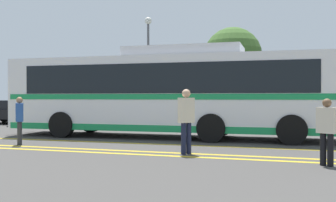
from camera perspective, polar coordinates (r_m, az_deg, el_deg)
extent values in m
plane|color=#423F3D|center=(15.25, 2.46, -5.32)|extent=(220.00, 220.00, 0.00)
cube|color=gold|center=(13.20, -2.83, -6.23)|extent=(32.62, 0.20, 0.01)
cube|color=gold|center=(11.55, -5.87, -7.21)|extent=(32.62, 0.20, 0.01)
cube|color=gold|center=(11.03, -7.04, -7.58)|extent=(32.62, 0.20, 0.01)
cube|color=#99999E|center=(21.92, 5.32, -3.32)|extent=(40.62, 0.36, 0.15)
cube|color=silver|center=(15.19, 0.00, 1.10)|extent=(12.67, 2.79, 2.77)
cube|color=black|center=(15.20, 0.00, 3.12)|extent=(10.90, 2.80, 1.08)
cube|color=#198C4C|center=(15.19, 0.00, 0.63)|extent=(12.42, 2.83, 0.20)
cube|color=#198C4C|center=(15.23, 0.00, -3.66)|extent=(12.42, 2.82, 0.24)
cube|color=black|center=(17.99, -19.77, 1.13)|extent=(0.09, 2.23, 2.06)
cube|color=black|center=(18.04, -19.79, 4.92)|extent=(0.08, 1.78, 0.24)
cube|color=silver|center=(15.13, 2.32, 7.07)|extent=(4.46, 2.12, 0.37)
cube|color=black|center=(18.18, -20.48, -2.66)|extent=(0.08, 1.90, 0.04)
cube|color=black|center=(18.20, -20.48, -3.29)|extent=(0.08, 1.90, 0.04)
cylinder|color=black|center=(15.68, -15.17, -3.34)|extent=(1.01, 0.30, 1.00)
cylinder|color=black|center=(17.80, -11.11, -2.87)|extent=(1.01, 0.30, 1.00)
cylinder|color=black|center=(13.62, 6.27, -3.92)|extent=(1.01, 0.30, 1.00)
cylinder|color=black|center=(16.02, 7.74, -3.24)|extent=(1.01, 0.30, 1.00)
cylinder|color=black|center=(13.44, 17.51, -4.00)|extent=(1.01, 0.30, 1.00)
cylinder|color=black|center=(15.86, 17.27, -3.30)|extent=(1.01, 0.30, 1.00)
cube|color=black|center=(24.71, -21.39, -1.78)|extent=(4.60, 1.92, 0.54)
cube|color=black|center=(24.76, -21.60, -0.53)|extent=(1.94, 1.67, 0.54)
cylinder|color=black|center=(24.60, -17.48, -2.40)|extent=(0.60, 0.20, 0.60)
cylinder|color=black|center=(23.15, -19.98, -2.59)|extent=(0.60, 0.20, 0.60)
cylinder|color=black|center=(26.31, -22.62, -2.22)|extent=(0.60, 0.20, 0.60)
cube|color=#335B33|center=(21.64, -8.68, -1.91)|extent=(4.07, 1.98, 0.66)
cube|color=black|center=(21.67, -8.91, -0.40)|extent=(1.76, 1.62, 0.47)
cylinder|color=black|center=(21.81, -4.81, -2.75)|extent=(0.61, 0.24, 0.60)
cylinder|color=black|center=(20.35, -6.81, -2.99)|extent=(0.61, 0.24, 0.60)
cylinder|color=black|center=(22.98, -10.34, -2.59)|extent=(0.61, 0.24, 0.60)
cylinder|color=black|center=(21.60, -12.59, -2.79)|extent=(0.61, 0.24, 0.60)
cylinder|color=#191E38|center=(10.79, 2.27, -5.46)|extent=(0.14, 0.14, 0.86)
cylinder|color=#191E38|center=(10.88, 3.03, -5.41)|extent=(0.14, 0.14, 0.86)
cube|color=beige|center=(10.78, 2.65, -1.34)|extent=(0.45, 0.46, 0.68)
sphere|color=tan|center=(10.78, 2.65, 1.10)|extent=(0.23, 0.23, 0.23)
cylinder|color=black|center=(9.65, 22.51, -6.58)|extent=(0.14, 0.14, 0.74)
cylinder|color=black|center=(9.73, 21.59, -6.52)|extent=(0.14, 0.14, 0.74)
cube|color=beige|center=(9.63, 22.06, -2.61)|extent=(0.47, 0.40, 0.59)
sphere|color=brown|center=(9.62, 22.07, -0.26)|extent=(0.20, 0.20, 0.20)
cylinder|color=#2D2D33|center=(13.74, -20.75, -4.41)|extent=(0.14, 0.14, 0.76)
cylinder|color=#2D2D33|center=(13.91, -20.71, -4.35)|extent=(0.14, 0.14, 0.76)
cube|color=#264C99|center=(13.78, -20.74, -1.56)|extent=(0.42, 0.47, 0.60)
sphere|color=#9E704C|center=(13.77, -20.75, 0.13)|extent=(0.21, 0.21, 0.21)
cylinder|color=#59595E|center=(23.48, -2.89, 3.96)|extent=(0.14, 0.14, 5.91)
sphere|color=silver|center=(23.88, -2.89, 11.57)|extent=(0.42, 0.42, 0.42)
cylinder|color=#513823|center=(23.62, 9.36, 0.05)|extent=(0.28, 0.28, 2.70)
sphere|color=#3D6028|center=(23.74, 9.37, 6.42)|extent=(3.43, 3.43, 3.43)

